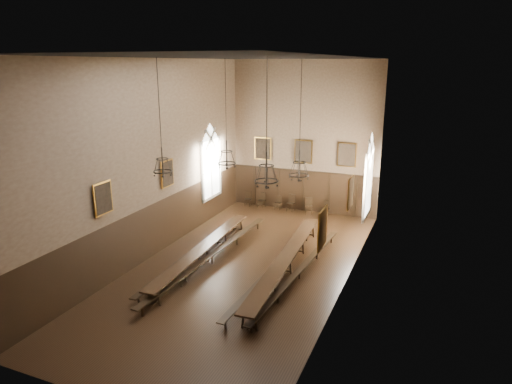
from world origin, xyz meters
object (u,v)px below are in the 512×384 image
Objects in this scene: chandelier_back_right at (299,168)px; bench_left_inner at (212,257)px; bench_right_outer at (300,273)px; chair_4 at (309,209)px; chair_3 at (291,206)px; table_left at (203,254)px; chair_1 at (262,203)px; chandelier_front_left at (162,163)px; bench_left_outer at (193,253)px; bench_right_inner at (274,270)px; chandelier_back_left at (227,157)px; chair_0 at (248,201)px; chandelier_front_right at (266,173)px; chair_2 at (278,205)px; chair_5 at (325,211)px; table_right at (285,265)px.

bench_left_inner is at bearing -146.05° from chandelier_back_right.
bench_right_outer is 8.78m from chair_4.
chair_3 reaches higher than bench_left_inner.
bench_left_inner is at bearing -9.96° from table_left.
chandelier_front_left is (0.28, -11.04, 4.79)m from chair_1.
bench_left_inner is (1.05, -0.13, 0.03)m from bench_left_outer.
bench_left_outer is 8.76m from chair_3.
chair_3 is (0.87, 8.67, 0.00)m from bench_left_inner.
bench_right_inner is 1.94× the size of chandelier_back_left.
chair_0 reaches higher than bench_right_inner.
chandelier_front_left is (-3.82, -2.22, 4.79)m from bench_right_inner.
chair_1 is at bearing 93.84° from table_left.
bench_left_inner is at bearing 71.36° from chandelier_front_left.
chair_4 is at bearing 70.52° from chandelier_back_left.
chandelier_front_right reaches higher than bench_left_outer.
chair_2 is 12.65m from chandelier_front_right.
chandelier_front_left reaches higher than chair_1.
bench_left_outer is 4.78m from chandelier_back_left.
chandelier_front_left reaches higher than chair_5.
chandelier_back_right is at bearing -55.54° from chair_0.
chair_4 is (-0.99, 8.71, 0.02)m from bench_right_inner.
chandelier_back_right is at bearing -63.57° from chair_2.
chandelier_back_left is (-2.28, -6.45, 4.24)m from chair_4.
bench_right_inner is 9.73m from chair_1.
chair_4 is at bearing 103.60° from bench_right_outer.
bench_right_inner is at bearing -170.77° from bench_right_outer.
chandelier_back_left is 4.55m from chandelier_front_left.
chair_0 is at bearing 105.08° from chandelier_back_left.
chair_4 is at bearing 69.92° from bench_left_outer.
table_right is 1.06× the size of bench_right_inner.
chair_3 reaches higher than bench_right_inner.
chandelier_front_right is at bearing -29.21° from bench_left_outer.
table_left is 2.12× the size of chandelier_front_left.
chandelier_front_right is at bearing -1.61° from chandelier_front_left.
chair_3 reaches higher than table_left.
chandelier_back_right is 4.76m from chandelier_front_right.
chandelier_front_right is at bearing -86.91° from chandelier_back_right.
chandelier_front_right is at bearing -34.52° from bench_left_inner.
chair_2 reaches higher than table_left.
chandelier_front_right reaches higher than chair_0.
chandelier_back_right is at bearing 25.70° from bench_left_outer.
table_right is 8.38m from chair_4.
chair_5 reaches higher than bench_right_outer.
chandelier_front_right is (0.25, -4.68, 0.83)m from chandelier_back_right.
chair_5 is at bearing 8.78° from chair_3.
bench_right_inner is at bearing 102.66° from chandelier_front_right.
chair_1 reaches higher than table_left.
table_right is at bearing -80.57° from chair_5.
bench_left_outer is 1.06m from bench_left_inner.
chair_3 is (-2.16, 8.78, 0.04)m from bench_right_inner.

